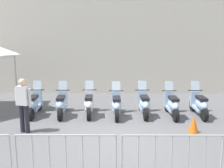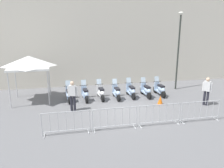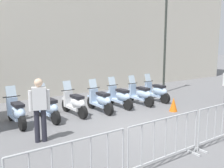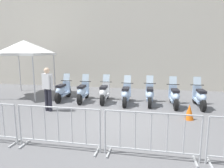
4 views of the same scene
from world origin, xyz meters
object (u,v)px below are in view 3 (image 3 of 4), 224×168
at_px(motorcycle_1, 48,108).
at_px(traffic_cone, 173,104).
at_px(motorcycle_4, 120,97).
at_px(street_lamp, 166,29).
at_px(motorcycle_2, 75,103).
at_px(officer_mid_plaza, 40,106).
at_px(motorcycle_3, 101,101).
at_px(barrier_segment_1, 166,142).
at_px(motorcycle_5, 140,94).
at_px(motorcycle_6, 156,92).
at_px(barrier_segment_2, 222,123).
at_px(motorcycle_0, 17,112).

distance_m(motorcycle_1, traffic_cone, 4.78).
distance_m(motorcycle_4, street_lamp, 5.12).
bearing_deg(traffic_cone, motorcycle_2, 151.49).
distance_m(motorcycle_2, officer_mid_plaza, 2.61).
bearing_deg(traffic_cone, street_lamp, 46.87).
xyz_separation_m(motorcycle_2, motorcycle_3, (1.02, -0.19, 0.00)).
bearing_deg(motorcycle_1, barrier_segment_1, -79.83).
xyz_separation_m(motorcycle_5, motorcycle_6, (1.03, 0.02, 0.00)).
xyz_separation_m(barrier_segment_2, street_lamp, (4.09, 5.63, 2.92)).
distance_m(motorcycle_4, barrier_segment_2, 4.51).
bearing_deg(motorcycle_2, motorcycle_0, 178.31).
xyz_separation_m(motorcycle_0, motorcycle_5, (5.16, -0.30, 0.00)).
bearing_deg(traffic_cone, motorcycle_1, 157.56).
height_order(barrier_segment_1, street_lamp, street_lamp).
height_order(motorcycle_1, motorcycle_4, same).
xyz_separation_m(officer_mid_plaza, traffic_cone, (5.31, -0.17, -0.71)).
height_order(motorcycle_6, barrier_segment_2, motorcycle_6).
bearing_deg(traffic_cone, motorcycle_3, 145.04).
distance_m(motorcycle_6, street_lamp, 3.77).
bearing_deg(officer_mid_plaza, barrier_segment_2, -36.92).
height_order(motorcycle_0, barrier_segment_2, motorcycle_0).
xyz_separation_m(motorcycle_4, officer_mid_plaza, (-3.99, -1.58, 0.53)).
height_order(barrier_segment_2, officer_mid_plaza, officer_mid_plaza).
distance_m(motorcycle_5, motorcycle_6, 1.04).
bearing_deg(motorcycle_1, traffic_cone, -22.44).
relative_size(motorcycle_4, traffic_cone, 3.13).
height_order(motorcycle_2, barrier_segment_1, motorcycle_2).
bearing_deg(motorcycle_2, motorcycle_3, -10.44).
height_order(motorcycle_1, motorcycle_5, same).
bearing_deg(officer_mid_plaza, traffic_cone, -1.79).
distance_m(motorcycle_2, street_lamp, 6.84).
relative_size(motorcycle_0, motorcycle_2, 1.00).
xyz_separation_m(motorcycle_0, traffic_cone, (5.45, -1.90, -0.18)).
bearing_deg(street_lamp, traffic_cone, -133.13).
height_order(motorcycle_6, barrier_segment_1, motorcycle_6).
relative_size(motorcycle_4, officer_mid_plaza, 0.99).
bearing_deg(street_lamp, motorcycle_3, -166.47).
bearing_deg(traffic_cone, motorcycle_6, 65.21).
bearing_deg(motorcycle_5, motorcycle_4, 171.65).
bearing_deg(barrier_segment_1, officer_mid_plaza, 120.84).
bearing_deg(motorcycle_4, officer_mid_plaza, -158.41).
distance_m(motorcycle_3, barrier_segment_2, 4.52).
relative_size(barrier_segment_1, traffic_cone, 3.84).
distance_m(street_lamp, officer_mid_plaza, 8.79).
bearing_deg(barrier_segment_2, traffic_cone, 63.04).
bearing_deg(motorcycle_3, barrier_segment_2, -77.87).
height_order(motorcycle_6, street_lamp, street_lamp).
bearing_deg(motorcycle_4, barrier_segment_2, -91.13).
height_order(motorcycle_4, barrier_segment_2, motorcycle_4).
xyz_separation_m(barrier_segment_1, street_lamp, (6.28, 5.55, 2.92)).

